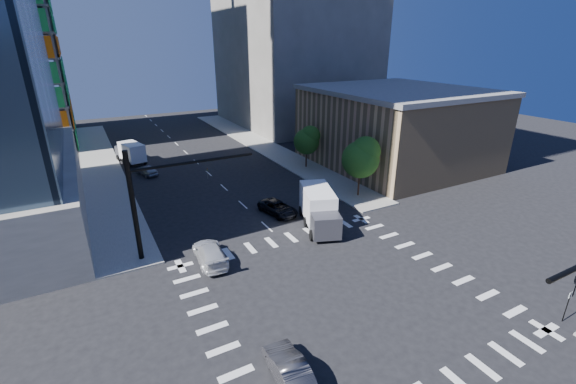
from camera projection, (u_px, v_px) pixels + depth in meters
ground at (341, 294)px, 26.99m from camera, size 160.00×160.00×0.00m
road_markings at (341, 294)px, 26.98m from camera, size 20.00×20.00×0.01m
sidewalk_ne at (262, 145)px, 65.21m from camera, size 5.00×60.00×0.15m
sidewalk_nw at (101, 167)px, 54.11m from camera, size 5.00×60.00×0.15m
commercial_building at (396, 127)px, 54.12m from camera, size 20.50×22.50×10.60m
bg_building_ne at (294, 54)px, 78.80m from camera, size 24.00×30.00×28.00m
signal_mast_nw at (152, 194)px, 29.93m from camera, size 10.20×0.40×9.00m
tree_south at (362, 157)px, 42.24m from camera, size 4.16×4.16×6.82m
tree_north at (308, 140)px, 52.44m from camera, size 3.54×3.52×5.78m
no_parking_sign at (568, 303)px, 23.87m from camera, size 0.30×0.06×2.20m
car_nb_far at (278, 208)px, 39.31m from camera, size 3.06×5.07×1.32m
car_sb_near at (210, 253)px, 30.73m from camera, size 2.53×5.36×1.51m
car_sb_mid at (147, 170)px, 50.77m from camera, size 2.56×4.16×1.32m
car_sb_cross at (290, 370)px, 19.85m from camera, size 1.90×4.53×1.46m
box_truck_near at (320, 212)px, 36.19m from camera, size 4.93×7.17×3.46m
box_truck_far at (130, 153)px, 55.85m from camera, size 3.71×6.10×2.98m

